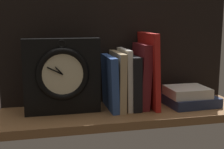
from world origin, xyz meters
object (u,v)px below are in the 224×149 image
object	(u,v)px
book_blue_modern	(110,83)
book_black_skeptic	(131,82)
book_white_catcher	(124,79)
framed_clock	(62,76)
book_stack_side	(189,97)
book_red_requiem	(149,70)
book_tan_shortstories	(117,80)
book_maroon_dawkins	(141,76)

from	to	relation	value
book_blue_modern	book_black_skeptic	bearing A→B (deg)	0.00
book_white_catcher	book_black_skeptic	distance (cm)	2.74
framed_clock	book_stack_side	bearing A→B (deg)	-1.31
book_blue_modern	framed_clock	xyz separation A→B (cm)	(-15.02, -1.52, 3.12)
book_blue_modern	book_stack_side	bearing A→B (deg)	-5.32
book_black_skeptic	book_red_requiem	bearing A→B (deg)	0.00
book_tan_shortstories	book_black_skeptic	distance (cm)	4.71
book_tan_shortstories	framed_clock	world-z (taller)	framed_clock
book_white_catcher	book_red_requiem	distance (cm)	8.70
framed_clock	book_red_requiem	bearing A→B (deg)	3.11
book_tan_shortstories	book_white_catcher	world-z (taller)	book_white_catcher
book_red_requiem	book_tan_shortstories	bearing A→B (deg)	180.00
book_white_catcher	book_blue_modern	bearing A→B (deg)	180.00
book_white_catcher	book_stack_side	distance (cm)	23.00
book_white_catcher	book_maroon_dawkins	bearing A→B (deg)	0.00
book_black_skeptic	book_stack_side	distance (cm)	20.30
book_maroon_dawkins	book_red_requiem	xyz separation A→B (cm)	(2.61, 0.00, 1.76)
book_stack_side	book_white_catcher	bearing A→B (deg)	173.56
book_blue_modern	book_white_catcher	bearing A→B (deg)	0.00
book_blue_modern	framed_clock	size ratio (longest dim) A/B	0.75
book_white_catcher	framed_clock	bearing A→B (deg)	-175.58
book_white_catcher	book_red_requiem	size ratio (longest dim) A/B	0.79
book_blue_modern	book_tan_shortstories	distance (cm)	2.52
book_maroon_dawkins	book_stack_side	bearing A→B (deg)	-8.69
book_stack_side	book_red_requiem	bearing A→B (deg)	169.67
book_black_skeptic	book_maroon_dawkins	world-z (taller)	book_maroon_dawkins
book_black_skeptic	framed_clock	distance (cm)	22.42
book_black_skeptic	book_maroon_dawkins	size ratio (longest dim) A/B	0.83
book_red_requiem	book_stack_side	distance (cm)	16.54
book_black_skeptic	book_white_catcher	bearing A→B (deg)	180.00
book_white_catcher	book_stack_side	bearing A→B (deg)	-6.44
framed_clock	book_stack_side	world-z (taller)	framed_clock
book_tan_shortstories	book_stack_side	size ratio (longest dim) A/B	1.08
book_blue_modern	book_stack_side	world-z (taller)	book_blue_modern
book_blue_modern	book_red_requiem	bearing A→B (deg)	0.00
book_white_catcher	book_red_requiem	xyz separation A→B (cm)	(8.33, 0.00, 2.50)
framed_clock	book_maroon_dawkins	bearing A→B (deg)	3.43
book_blue_modern	book_tan_shortstories	world-z (taller)	book_tan_shortstories
book_blue_modern	book_white_catcher	distance (cm)	4.72
book_red_requiem	book_stack_side	size ratio (longest dim) A/B	1.43
book_white_catcher	framed_clock	xyz separation A→B (cm)	(-19.62, -1.52, 2.07)
book_white_catcher	book_stack_side	world-z (taller)	book_white_catcher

